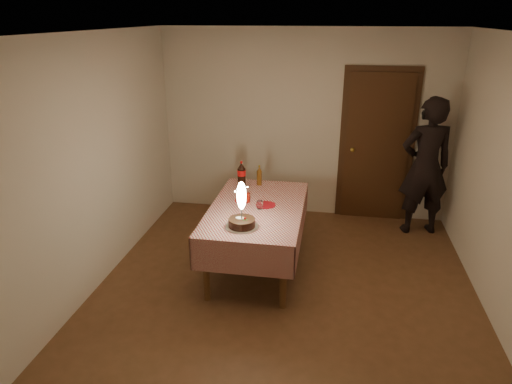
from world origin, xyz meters
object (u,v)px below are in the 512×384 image
red_cup (246,198)px  clear_cup (260,205)px  birthday_cake (242,216)px  cola_bottle (242,174)px  amber_bottle_left (259,176)px  photographer (425,167)px  dining_table (257,215)px  red_plate (266,205)px

red_cup → clear_cup: red_cup is taller
birthday_cake → cola_bottle: (-0.24, 1.15, 0.03)m
amber_bottle_left → photographer: size_ratio=0.14×
red_cup → dining_table: bearing=-40.9°
amber_bottle_left → birthday_cake: bearing=-88.8°
birthday_cake → clear_cup: bearing=77.6°
cola_bottle → birthday_cake: bearing=-78.4°
amber_bottle_left → cola_bottle: bearing=-161.7°
dining_table → clear_cup: bearing=-47.1°
dining_table → clear_cup: 0.16m
birthday_cake → cola_bottle: birthday_cake is taller
red_plate → photographer: 2.26m
dining_table → amber_bottle_left: (-0.09, 0.69, 0.22)m
photographer → cola_bottle: bearing=-163.5°
clear_cup → photographer: bearing=34.7°
clear_cup → photographer: 2.36m
birthday_cake → clear_cup: birthday_cake is taller
amber_bottle_left → photographer: photographer is taller
amber_bottle_left → photographer: 2.15m
amber_bottle_left → red_plate: bearing=-74.3°
cola_bottle → photographer: 2.37m
amber_bottle_left → clear_cup: bearing=-79.9°
dining_table → red_cup: red_cup is taller
birthday_cake → photographer: size_ratio=0.26×
cola_bottle → amber_bottle_left: size_ratio=1.25×
red_plate → dining_table: bearing=-147.3°
cola_bottle → photographer: size_ratio=0.17×
cola_bottle → red_cup: bearing=-72.7°
birthday_cake → red_plate: bearing=75.4°
red_plate → amber_bottle_left: size_ratio=0.86×
red_cup → birthday_cake: bearing=-83.0°
photographer → clear_cup: bearing=-145.3°
clear_cup → amber_bottle_left: size_ratio=0.35×
red_cup → photographer: photographer is taller
red_plate → red_cup: bearing=164.5°
dining_table → red_plate: red_plate is taller
red_plate → amber_bottle_left: (-0.18, 0.63, 0.11)m
red_plate → clear_cup: clear_cup is taller
dining_table → clear_cup: size_ratio=19.11×
birthday_cake → red_cup: (-0.08, 0.65, -0.07)m
red_cup → clear_cup: 0.25m
dining_table → cola_bottle: size_ratio=5.42×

